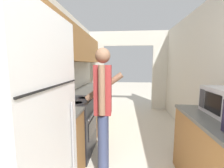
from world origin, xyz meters
The scene contains 6 objects.
wall_left centered at (-1.19, 1.99, 1.47)m, with size 0.38×6.86×2.50m.
wall_far_with_doorway centered at (0.00, 4.49, 1.43)m, with size 2.87×0.06×2.50m.
counter_left centered at (-0.93, 2.79, 0.44)m, with size 0.62×3.19×0.89m.
refrigerator centered at (-0.90, 0.57, 0.90)m, with size 0.69×0.81×1.81m.
range_oven centered at (-0.93, 1.88, 0.45)m, with size 0.66×0.74×1.03m.
person centered at (-0.36, 1.43, 0.89)m, with size 0.53×0.38×1.65m.
Camera 1 is at (-0.09, -0.41, 1.45)m, focal length 24.00 mm.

